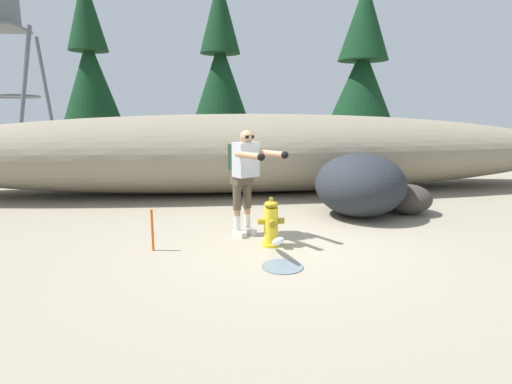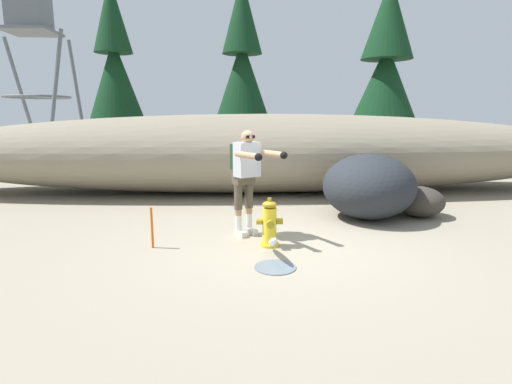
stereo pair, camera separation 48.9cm
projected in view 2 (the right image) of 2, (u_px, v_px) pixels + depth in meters
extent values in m
cube|color=gray|center=(284.00, 244.00, 6.07)|extent=(56.00, 56.00, 0.04)
ellipsoid|color=gray|center=(264.00, 153.00, 10.04)|extent=(17.44, 3.20, 1.92)
cylinder|color=yellow|center=(269.00, 244.00, 5.93)|extent=(0.28, 0.28, 0.04)
cylinder|color=yellow|center=(269.00, 226.00, 5.88)|extent=(0.21, 0.21, 0.53)
ellipsoid|color=#9E8419|center=(270.00, 205.00, 5.82)|extent=(0.22, 0.22, 0.10)
cylinder|color=#9E8419|center=(270.00, 199.00, 5.80)|extent=(0.06, 0.06, 0.05)
cylinder|color=#9E8419|center=(259.00, 222.00, 5.86)|extent=(0.09, 0.09, 0.09)
cylinder|color=#9E8419|center=(280.00, 221.00, 5.87)|extent=(0.09, 0.09, 0.09)
cylinder|color=#9E8419|center=(270.00, 224.00, 5.72)|extent=(0.11, 0.09, 0.11)
ellipsoid|color=silver|center=(273.00, 242.00, 5.39)|extent=(0.10, 0.75, 0.39)
cylinder|color=slate|center=(275.00, 267.00, 5.08)|extent=(0.53, 0.53, 0.01)
cube|color=beige|center=(251.00, 231.00, 6.51)|extent=(0.22, 0.27, 0.09)
cylinder|color=white|center=(249.00, 221.00, 6.53)|extent=(0.10, 0.10, 0.24)
cylinder|color=tan|center=(249.00, 211.00, 6.49)|extent=(0.10, 0.10, 0.10)
cylinder|color=brown|center=(249.00, 195.00, 6.44)|extent=(0.13, 0.13, 0.43)
cube|color=beige|center=(240.00, 233.00, 6.40)|extent=(0.22, 0.27, 0.09)
cylinder|color=white|center=(238.00, 222.00, 6.42)|extent=(0.10, 0.10, 0.24)
cylinder|color=tan|center=(238.00, 212.00, 6.38)|extent=(0.10, 0.10, 0.10)
cylinder|color=brown|center=(238.00, 196.00, 6.33)|extent=(0.13, 0.13, 0.43)
cube|color=brown|center=(243.00, 179.00, 6.34)|extent=(0.38, 0.34, 0.16)
cube|color=#B7BCC6|center=(247.00, 159.00, 6.20)|extent=(0.43, 0.39, 0.53)
cube|color=#1E3823|center=(240.00, 157.00, 6.36)|extent=(0.32, 0.28, 0.40)
sphere|color=tan|center=(247.00, 137.00, 6.12)|extent=(0.20, 0.20, 0.20)
cube|color=black|center=(251.00, 137.00, 6.05)|extent=(0.14, 0.09, 0.04)
cylinder|color=tan|center=(273.00, 154.00, 6.00)|extent=(0.38, 0.54, 0.09)
sphere|color=black|center=(284.00, 155.00, 5.78)|extent=(0.11, 0.11, 0.11)
cylinder|color=tan|center=(248.00, 155.00, 5.76)|extent=(0.38, 0.54, 0.09)
sphere|color=black|center=(258.00, 157.00, 5.54)|extent=(0.11, 0.11, 0.11)
ellipsoid|color=#24292E|center=(369.00, 186.00, 7.44)|extent=(2.13, 2.21, 1.20)
ellipsoid|color=#37322C|center=(419.00, 201.00, 7.62)|extent=(1.19, 1.20, 0.57)
cylinder|color=#47331E|center=(120.00, 146.00, 14.65)|extent=(0.24, 0.24, 1.51)
cone|color=#0F3319|center=(116.00, 82.00, 14.22)|extent=(2.03, 2.03, 2.99)
cone|color=#0F3319|center=(111.00, 15.00, 13.80)|extent=(1.32, 1.32, 2.50)
cylinder|color=#47331E|center=(243.00, 146.00, 16.13)|extent=(0.28, 0.28, 1.35)
cone|color=#0F3319|center=(242.00, 84.00, 15.68)|extent=(2.36, 2.36, 3.40)
cone|color=#0F3319|center=(242.00, 15.00, 15.20)|extent=(1.54, 1.54, 2.84)
cylinder|color=#47331E|center=(381.00, 152.00, 14.99)|extent=(0.34, 0.34, 1.06)
cone|color=#0F3319|center=(385.00, 91.00, 14.58)|extent=(2.81, 2.81, 3.32)
cone|color=#0F3319|center=(389.00, 18.00, 14.11)|extent=(1.82, 1.82, 2.77)
cylinder|color=slate|center=(78.00, 98.00, 18.86)|extent=(0.93, 0.93, 5.31)
cylinder|color=slate|center=(23.00, 98.00, 18.73)|extent=(0.93, 0.93, 5.31)
cylinder|color=slate|center=(55.00, 96.00, 16.39)|extent=(0.93, 0.93, 5.31)
torus|color=slate|center=(38.00, 97.00, 17.56)|extent=(2.73, 2.73, 0.10)
cube|color=slate|center=(31.00, 32.00, 17.05)|extent=(2.02, 2.02, 0.12)
cube|color=slate|center=(29.00, 7.00, 16.87)|extent=(1.41, 1.41, 1.80)
cylinder|color=#E55914|center=(152.00, 228.00, 5.79)|extent=(0.04, 0.04, 0.60)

